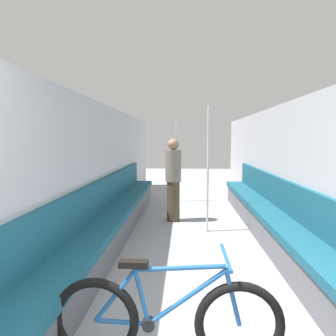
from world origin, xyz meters
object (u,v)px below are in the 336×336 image
at_px(bench_seat_row_right, 275,223).
at_px(grab_pole_far, 208,171).
at_px(bench_seat_row_left, 112,221).
at_px(grab_pole_near, 176,161).
at_px(passenger_standing, 173,179).
at_px(bicycle, 166,320).

distance_m(bench_seat_row_right, grab_pole_far, 1.32).
height_order(bench_seat_row_left, grab_pole_near, grab_pole_near).
relative_size(bench_seat_row_left, passenger_standing, 4.14).
bearing_deg(grab_pole_far, grab_pole_near, 103.59).
bearing_deg(bicycle, passenger_standing, 85.18).
distance_m(bench_seat_row_right, passenger_standing, 2.03).
height_order(grab_pole_near, passenger_standing, grab_pole_near).
distance_m(bench_seat_row_left, grab_pole_far, 1.75).
height_order(grab_pole_far, passenger_standing, grab_pole_far).
xyz_separation_m(bicycle, passenger_standing, (-0.09, 3.70, 0.49)).
height_order(bicycle, passenger_standing, passenger_standing).
relative_size(bicycle, grab_pole_far, 0.76).
bearing_deg(grab_pole_far, passenger_standing, 133.70).
height_order(bench_seat_row_left, passenger_standing, passenger_standing).
bearing_deg(passenger_standing, bench_seat_row_left, -68.93).
bearing_deg(grab_pole_far, bench_seat_row_right, -30.50).
xyz_separation_m(grab_pole_near, passenger_standing, (-0.01, -1.82, -0.22)).
xyz_separation_m(grab_pole_near, grab_pole_far, (0.59, -2.45, 0.00)).
bearing_deg(bench_seat_row_left, grab_pole_near, 73.25).
relative_size(bench_seat_row_right, grab_pole_far, 3.08).
bearing_deg(bicycle, grab_pole_near, 84.62).
relative_size(bicycle, passenger_standing, 1.02).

